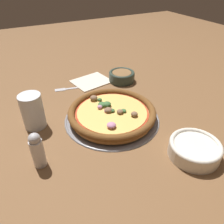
{
  "coord_description": "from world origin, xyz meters",
  "views": [
    {
      "loc": [
        0.29,
        0.54,
        0.45
      ],
      "look_at": [
        0.0,
        0.0,
        0.03
      ],
      "focal_mm": 35.0,
      "sensor_mm": 36.0,
      "label": 1
    }
  ],
  "objects": [
    {
      "name": "ground_plane",
      "position": [
        0.0,
        0.0,
        0.0
      ],
      "size": [
        3.0,
        3.0,
        0.0
      ],
      "primitive_type": "plane",
      "color": "brown"
    },
    {
      "name": "pizza_tray",
      "position": [
        0.0,
        0.0,
        0.0
      ],
      "size": [
        0.33,
        0.33,
        0.01
      ],
      "color": "gray",
      "rests_on": "ground_plane"
    },
    {
      "name": "bowl_far",
      "position": [
        -0.18,
        -0.24,
        0.03
      ],
      "size": [
        0.12,
        0.12,
        0.05
      ],
      "color": "#334238",
      "rests_on": "ground_plane"
    },
    {
      "name": "drinking_cup",
      "position": [
        0.24,
        -0.09,
        0.06
      ],
      "size": [
        0.07,
        0.07,
        0.12
      ],
      "color": "silver",
      "rests_on": "ground_plane"
    },
    {
      "name": "napkin",
      "position": [
        -0.05,
        -0.3,
        0.0
      ],
      "size": [
        0.18,
        0.16,
        0.01
      ],
      "rotation": [
        0.0,
        0.0,
        0.18
      ],
      "color": "beige",
      "rests_on": "ground_plane"
    },
    {
      "name": "pepper_shaker",
      "position": [
        0.27,
        0.09,
        0.05
      ],
      "size": [
        0.03,
        0.03,
        0.11
      ],
      "color": "silver",
      "rests_on": "ground_plane"
    },
    {
      "name": "bowl_near",
      "position": [
        -0.12,
        0.26,
        0.02
      ],
      "size": [
        0.14,
        0.14,
        0.05
      ],
      "color": "silver",
      "rests_on": "ground_plane"
    },
    {
      "name": "pizza",
      "position": [
        0.0,
        -0.0,
        0.03
      ],
      "size": [
        0.3,
        0.3,
        0.04
      ],
      "color": "#BC7F42",
      "rests_on": "pizza_tray"
    },
    {
      "name": "fork",
      "position": [
        0.04,
        -0.28,
        0.0
      ],
      "size": [
        0.18,
        0.06,
        0.0
      ],
      "rotation": [
        0.0,
        0.0,
        6.07
      ],
      "color": "#B7B7BC",
      "rests_on": "ground_plane"
    }
  ]
}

